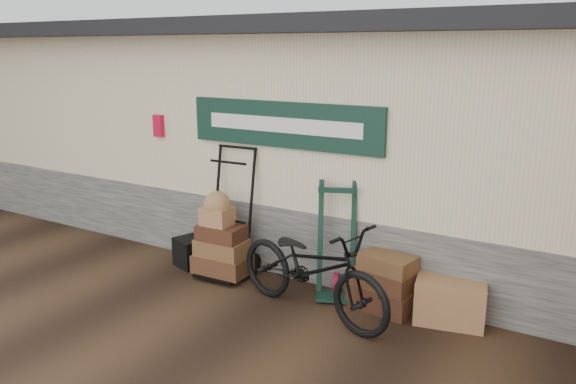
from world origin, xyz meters
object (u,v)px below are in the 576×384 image
at_px(green_barrow, 336,240).
at_px(black_trunk, 190,252).
at_px(porter_trolley, 229,211).
at_px(wicker_hamper, 450,301).
at_px(bicycle, 312,263).
at_px(suitcase_stack, 384,281).

xyz_separation_m(green_barrow, black_trunk, (-2.08, -0.17, -0.49)).
bearing_deg(green_barrow, black_trunk, 161.72).
distance_m(porter_trolley, wicker_hamper, 2.87).
bearing_deg(bicycle, green_barrow, 12.05).
bearing_deg(suitcase_stack, wicker_hamper, 4.22).
relative_size(suitcase_stack, bicycle, 0.35).
distance_m(porter_trolley, black_trunk, 0.89).
relative_size(green_barrow, black_trunk, 3.55).
height_order(porter_trolley, wicker_hamper, porter_trolley).
bearing_deg(porter_trolley, suitcase_stack, -0.84).
bearing_deg(bicycle, wicker_hamper, -52.63).
height_order(wicker_hamper, black_trunk, wicker_hamper).
distance_m(wicker_hamper, black_trunk, 3.42).
relative_size(porter_trolley, wicker_hamper, 2.35).
distance_m(porter_trolley, suitcase_stack, 2.14).
xyz_separation_m(suitcase_stack, bicycle, (-0.62, -0.55, 0.28)).
xyz_separation_m(porter_trolley, suitcase_stack, (2.08, 0.06, -0.51)).
bearing_deg(wicker_hamper, suitcase_stack, -175.78).
xyz_separation_m(porter_trolley, bicycle, (1.45, -0.49, -0.24)).
relative_size(porter_trolley, bicycle, 0.81).
height_order(green_barrow, bicycle, green_barrow).
height_order(wicker_hamper, bicycle, bicycle).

